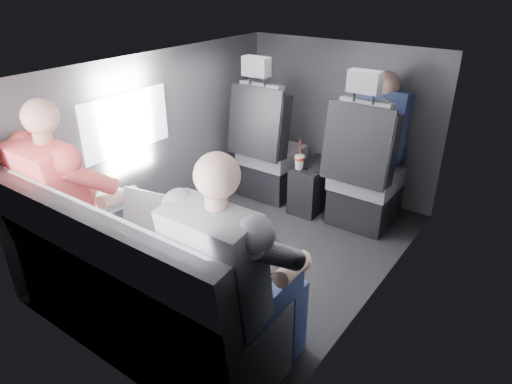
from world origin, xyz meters
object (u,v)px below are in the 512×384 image
Objects in this scene: front_seat_left at (268,154)px; front_seat_right at (363,179)px; rear_bench at (138,294)px; passenger_rear_right at (236,274)px; soda_cup at (299,162)px; center_console at (314,186)px; laptop_white at (96,193)px; passenger_rear_left at (75,201)px; passenger_front_right at (381,128)px; laptop_black at (259,253)px; laptop_silver at (167,220)px.

front_seat_right is at bearing 0.00° from front_seat_left.
passenger_rear_right is (0.60, 0.09, 0.33)m from rear_bench.
center_console is at bearing 68.22° from soda_cup.
laptop_white is 1.23m from passenger_rear_right.
front_seat_left is 0.90m from front_seat_right.
passenger_rear_left is 2.31m from passenger_front_right.
soda_cup is at bearing -111.78° from center_console.
laptop_black is 0.36× the size of passenger_rear_left.
soda_cup is (-0.06, 1.78, 0.15)m from rear_bench.
passenger_rear_left is at bearing 170.88° from rear_bench.
soda_cup is 0.20× the size of passenger_rear_right.
center_console is 1.94× the size of soda_cup.
passenger_front_right is at bearing 76.26° from laptop_silver.
laptop_silver is (-0.01, 0.27, 0.33)m from rear_bench.
center_console is 1.94m from rear_bench.
laptop_silver is (-0.46, -1.63, 0.23)m from front_seat_right.
front_seat_left is at bearing 180.00° from front_seat_right.
passenger_rear_left reaches higher than front_seat_right.
passenger_rear_left reaches higher than soda_cup.
front_seat_left is 0.49m from center_console.
center_console is 0.37× the size of passenger_rear_left.
soda_cup is at bearing -167.15° from front_seat_right.
rear_bench is at bearing -22.83° from laptop_white.
laptop_black is at bearing -70.34° from center_console.
front_seat_left is 1.96m from rear_bench.
laptop_silver is at bearing 0.83° from laptop_white.
front_seat_left is 0.79× the size of rear_bench.
front_seat_right is 1.71m from laptop_silver.
center_console is 0.64× the size of passenger_front_right.
front_seat_left is at bearing 103.31° from rear_bench.
laptop_white is (-1.06, -1.64, 0.23)m from front_seat_right.
laptop_white is 1.20m from laptop_black.
passenger_rear_left is (-0.59, -1.85, 0.45)m from center_console.
laptop_white is 0.48× the size of passenger_front_right.
rear_bench is at bearing -9.12° from passenger_rear_left.
front_seat_right is at bearing 60.15° from passenger_rear_left.
laptop_silver is at bearing 16.72° from passenger_rear_left.
laptop_white is at bearing -109.86° from soda_cup.
center_console is 0.31m from soda_cup.
laptop_white is (-0.16, -1.64, 0.23)m from front_seat_left.
rear_bench reaches higher than soda_cup.
rear_bench is 0.42m from laptop_silver.
center_console is 1.19× the size of laptop_silver.
front_seat_left and front_seat_right have the same top height.
passenger_rear_left is (-1.17, -0.21, 0.02)m from laptop_black.
center_console is at bearing 90.00° from rear_bench.
front_seat_right is 0.49m from center_console.
front_seat_left is at bearing -174.93° from center_console.
front_seat_right is 0.79× the size of rear_bench.
front_seat_right is 3.14× the size of laptop_silver.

